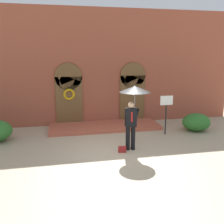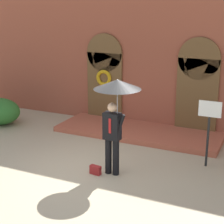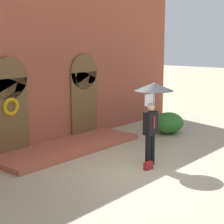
# 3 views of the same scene
# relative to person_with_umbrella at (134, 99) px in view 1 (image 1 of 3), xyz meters

# --- Properties ---
(ground_plane) EXTENTS (80.00, 80.00, 0.00)m
(ground_plane) POSITION_rel_person_with_umbrella_xyz_m (-0.54, -0.13, -1.91)
(ground_plane) COLOR tan
(building_facade) EXTENTS (14.00, 2.30, 5.60)m
(building_facade) POSITION_rel_person_with_umbrella_xyz_m (-0.55, 4.03, 0.77)
(building_facade) COLOR brown
(building_facade) RESTS_ON ground
(person_with_umbrella) EXTENTS (1.10, 1.10, 2.36)m
(person_with_umbrella) POSITION_rel_person_with_umbrella_xyz_m (0.00, 0.00, 0.00)
(person_with_umbrella) COLOR black
(person_with_umbrella) RESTS_ON ground
(handbag) EXTENTS (0.29, 0.15, 0.22)m
(handbag) POSITION_rel_person_with_umbrella_xyz_m (-0.45, -0.20, -1.80)
(handbag) COLOR maroon
(handbag) RESTS_ON ground
(sign_post) EXTENTS (0.56, 0.06, 1.72)m
(sign_post) POSITION_rel_person_with_umbrella_xyz_m (1.89, 1.43, -0.75)
(sign_post) COLOR black
(sign_post) RESTS_ON ground
(shrub_right) EXTENTS (1.29, 1.12, 0.81)m
(shrub_right) POSITION_rel_person_with_umbrella_xyz_m (3.51, 1.66, -1.51)
(shrub_right) COLOR #2D6B28
(shrub_right) RESTS_ON ground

